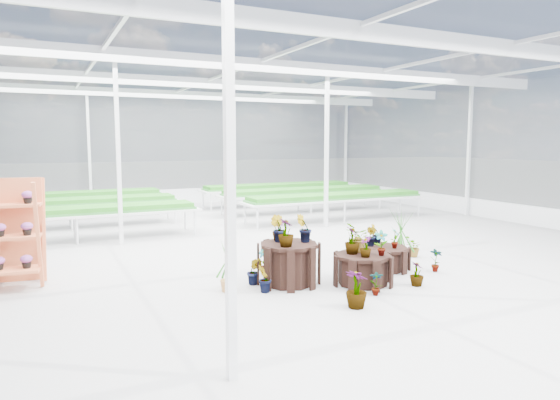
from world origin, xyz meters
name	(u,v)px	position (x,y,z in m)	size (l,w,h in m)	color
ground_plane	(301,267)	(0.00, 0.00, 0.00)	(24.00, 24.00, 0.00)	gray
greenhouse_shell	(302,158)	(0.00, 0.00, 2.25)	(18.00, 24.00, 4.50)	white
steel_frame	(302,158)	(0.00, 0.00, 2.25)	(18.00, 24.00, 4.50)	silver
nursery_benches	(200,207)	(0.00, 7.20, 0.42)	(16.00, 7.00, 0.84)	silver
plinth_tall	(289,264)	(-0.79, -1.00, 0.38)	(1.11, 1.11, 0.76)	black
plinth_mid	(363,269)	(0.41, -1.60, 0.28)	(1.06, 1.06, 0.56)	black
plinth_low	(383,258)	(1.41, -0.90, 0.23)	(1.03, 1.03, 0.46)	black
nursery_plants	(335,249)	(0.26, -0.90, 0.54)	(5.11, 3.28, 1.32)	#246E1C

